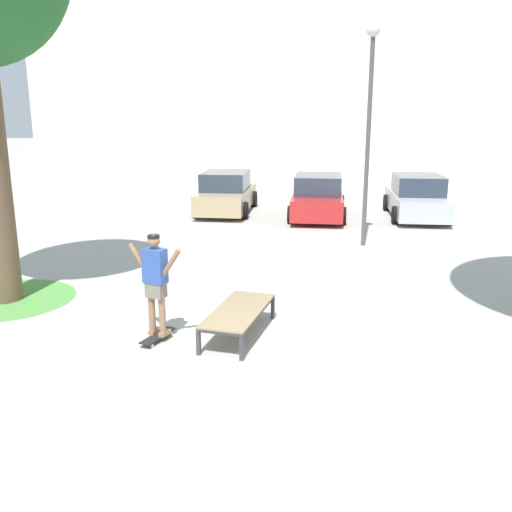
{
  "coord_description": "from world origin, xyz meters",
  "views": [
    {
      "loc": [
        1.61,
        -7.82,
        3.7
      ],
      "look_at": [
        -0.4,
        2.33,
        1.0
      ],
      "focal_mm": 39.63,
      "sensor_mm": 36.0,
      "label": 1
    }
  ],
  "objects_px": {
    "car_red": "(318,198)",
    "light_post": "(370,104)",
    "skate_box": "(239,312)",
    "car_tan": "(226,194)",
    "skater": "(155,278)",
    "skateboard": "(158,336)",
    "car_silver": "(417,198)"
  },
  "relations": [
    {
      "from": "car_red",
      "to": "light_post",
      "type": "height_order",
      "value": "light_post"
    },
    {
      "from": "skate_box",
      "to": "car_tan",
      "type": "xyz_separation_m",
      "value": [
        -3.08,
        11.37,
        0.28
      ]
    },
    {
      "from": "skate_box",
      "to": "car_tan",
      "type": "height_order",
      "value": "car_tan"
    },
    {
      "from": "car_red",
      "to": "car_tan",
      "type": "bearing_deg",
      "value": 174.1
    },
    {
      "from": "skater",
      "to": "car_tan",
      "type": "height_order",
      "value": "skater"
    },
    {
      "from": "skate_box",
      "to": "car_tan",
      "type": "distance_m",
      "value": 11.79
    },
    {
      "from": "skate_box",
      "to": "skateboard",
      "type": "height_order",
      "value": "skate_box"
    },
    {
      "from": "car_tan",
      "to": "car_red",
      "type": "height_order",
      "value": "same"
    },
    {
      "from": "skateboard",
      "to": "car_tan",
      "type": "relative_size",
      "value": 0.19
    },
    {
      "from": "light_post",
      "to": "skater",
      "type": "bearing_deg",
      "value": -113.21
    },
    {
      "from": "skater",
      "to": "light_post",
      "type": "distance_m",
      "value": 8.61
    },
    {
      "from": "light_post",
      "to": "car_silver",
      "type": "bearing_deg",
      "value": 69.21
    },
    {
      "from": "skateboard",
      "to": "car_silver",
      "type": "bearing_deg",
      "value": 67.7
    },
    {
      "from": "light_post",
      "to": "car_tan",
      "type": "bearing_deg",
      "value": 139.23
    },
    {
      "from": "skate_box",
      "to": "car_red",
      "type": "height_order",
      "value": "car_red"
    },
    {
      "from": "car_tan",
      "to": "car_red",
      "type": "relative_size",
      "value": 1.0
    },
    {
      "from": "skater",
      "to": "light_post",
      "type": "relative_size",
      "value": 0.29
    },
    {
      "from": "light_post",
      "to": "skate_box",
      "type": "bearing_deg",
      "value": -105.58
    },
    {
      "from": "skateboard",
      "to": "car_silver",
      "type": "distance_m",
      "value": 13.08
    },
    {
      "from": "skater",
      "to": "car_silver",
      "type": "distance_m",
      "value": 13.07
    },
    {
      "from": "skate_box",
      "to": "skater",
      "type": "xyz_separation_m",
      "value": [
        -1.25,
        -0.47,
        0.66
      ]
    },
    {
      "from": "car_red",
      "to": "light_post",
      "type": "distance_m",
      "value": 5.34
    },
    {
      "from": "skateboard",
      "to": "car_silver",
      "type": "relative_size",
      "value": 0.19
    },
    {
      "from": "skater",
      "to": "car_silver",
      "type": "xyz_separation_m",
      "value": [
        4.96,
        12.09,
        -0.38
      ]
    },
    {
      "from": "car_red",
      "to": "light_post",
      "type": "relative_size",
      "value": 0.74
    },
    {
      "from": "skate_box",
      "to": "skateboard",
      "type": "xyz_separation_m",
      "value": [
        -1.25,
        -0.47,
        -0.34
      ]
    },
    {
      "from": "skateboard",
      "to": "skater",
      "type": "xyz_separation_m",
      "value": [
        0.0,
        0.0,
        0.99
      ]
    },
    {
      "from": "skateboard",
      "to": "car_tan",
      "type": "xyz_separation_m",
      "value": [
        -1.82,
        11.84,
        0.61
      ]
    },
    {
      "from": "skateboard",
      "to": "skater",
      "type": "relative_size",
      "value": 0.49
    },
    {
      "from": "car_red",
      "to": "skateboard",
      "type": "bearing_deg",
      "value": -97.77
    },
    {
      "from": "car_red",
      "to": "light_post",
      "type": "bearing_deg",
      "value": -67.58
    },
    {
      "from": "car_tan",
      "to": "light_post",
      "type": "xyz_separation_m",
      "value": [
        5.04,
        -4.34,
        3.13
      ]
    }
  ]
}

